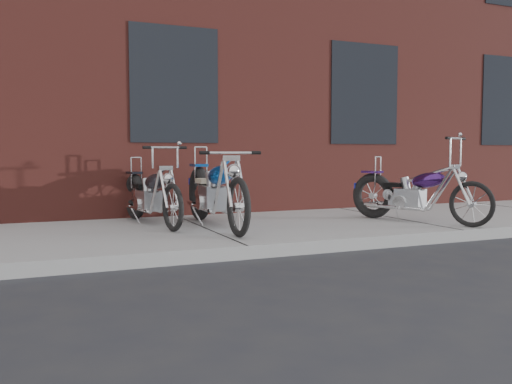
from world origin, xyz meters
name	(u,v)px	position (x,y,z in m)	size (l,w,h in m)	color
ground	(248,260)	(0.00, 0.00, 0.00)	(120.00, 120.00, 0.00)	#27292F
sidewalk	(205,234)	(0.00, 1.50, 0.07)	(22.00, 3.00, 0.15)	#A0A0A0
building_brick	(121,32)	(0.00, 8.00, 4.00)	(22.00, 10.00, 8.00)	maroon
chopper_purple	(415,195)	(2.96, 0.91, 0.54)	(0.97, 2.00, 1.21)	black
chopper_blue	(215,194)	(0.15, 1.52, 0.60)	(0.60, 2.48, 1.07)	black
chopper_third	(151,197)	(-0.58, 2.13, 0.53)	(0.54, 2.12, 1.08)	black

